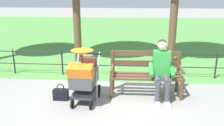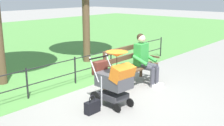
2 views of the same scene
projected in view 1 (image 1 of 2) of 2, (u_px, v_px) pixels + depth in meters
The scene contains 7 objects.
ground_plane at pixel (108, 94), 5.38m from camera, with size 60.00×60.00×0.00m, color gray.
grass_lawn at pixel (122, 32), 13.78m from camera, with size 40.00×16.00×0.01m, color #518E42.
park_bench at pixel (146, 71), 5.28m from camera, with size 1.61×0.62×0.96m.
person_on_bench at pixel (162, 68), 5.00m from camera, with size 0.54×0.74×1.28m.
stroller at pixel (84, 76), 4.79m from camera, with size 0.56×0.92×1.15m.
handbag at pixel (61, 94), 5.05m from camera, with size 0.32×0.14×0.37m.
park_fence at pixel (122, 61), 6.39m from camera, with size 8.32×0.04×0.70m.
Camera 1 is at (-0.47, 4.93, 2.23)m, focal length 37.82 mm.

